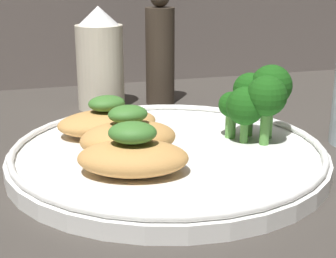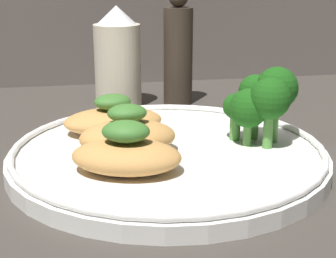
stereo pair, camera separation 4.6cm
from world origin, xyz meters
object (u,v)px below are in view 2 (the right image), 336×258
Objects in this scene: broccoli_bunch at (262,98)px; sauce_bottle at (118,59)px; plate at (168,154)px; pepper_grinder at (178,52)px.

sauce_bottle reaches higher than broccoli_bunch.
broccoli_bunch reaches higher than plate.
sauce_bottle is 0.86× the size of pepper_grinder.
plate is at bearing -103.85° from pepper_grinder.
pepper_grinder is (-3.53, 20.89, 1.01)cm from broccoli_bunch.
sauce_bottle is (-2.48, 21.33, 5.06)cm from plate.
plate is 2.26× the size of sauce_bottle.
pepper_grinder is at bearing -0.00° from sauce_bottle.
plate is at bearing -83.36° from sauce_bottle.
broccoli_bunch is at bearing -61.65° from sauce_bottle.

